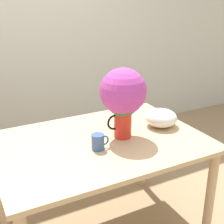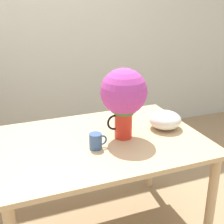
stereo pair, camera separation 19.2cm
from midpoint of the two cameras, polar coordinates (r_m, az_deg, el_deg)
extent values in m
cube|color=silver|center=(3.37, -17.92, 14.73)|extent=(8.00, 0.05, 2.60)
cube|color=tan|center=(1.98, -4.99, -5.66)|extent=(1.31, 0.92, 0.03)
cylinder|color=tan|center=(2.17, 14.98, -15.21)|extent=(0.06, 0.06, 0.71)
cylinder|color=tan|center=(2.71, 3.60, -6.65)|extent=(0.06, 0.06, 0.71)
cylinder|color=red|center=(1.98, -0.79, -1.89)|extent=(0.11, 0.11, 0.20)
cone|color=red|center=(1.97, 0.44, 0.27)|extent=(0.04, 0.04, 0.05)
torus|color=black|center=(1.95, -2.33, -1.93)|extent=(0.10, 0.01, 0.10)
sphere|color=#3D7033|center=(1.92, -0.81, 2.31)|extent=(0.22, 0.22, 0.22)
sphere|color=#B23D99|center=(1.91, -0.82, 3.76)|extent=(0.29, 0.29, 0.29)
cylinder|color=#385689|center=(1.85, -5.58, -5.53)|extent=(0.08, 0.08, 0.10)
torus|color=#385689|center=(1.87, -4.43, -5.28)|extent=(0.06, 0.01, 0.06)
ellipsoid|color=silver|center=(2.17, 6.50, -1.10)|extent=(0.22, 0.22, 0.12)
camera|label=1|loc=(0.10, -92.86, -1.10)|focal=50.00mm
camera|label=2|loc=(0.10, 87.14, 1.10)|focal=50.00mm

